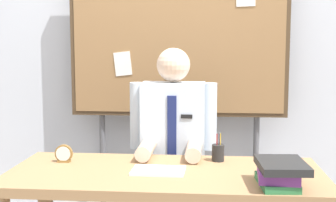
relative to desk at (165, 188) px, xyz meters
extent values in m
cube|color=silver|center=(0.00, 1.19, 0.70)|extent=(6.40, 0.08, 2.70)
cube|color=#9E754C|center=(0.00, 0.00, 0.07)|extent=(1.65, 0.72, 0.05)
cube|color=silver|center=(0.00, 0.54, 0.15)|extent=(0.40, 0.22, 0.72)
sphere|color=beige|center=(0.00, 0.54, 0.63)|extent=(0.21, 0.21, 0.21)
cylinder|color=silver|center=(-0.23, 0.52, 0.31)|extent=(0.09, 0.09, 0.42)
cylinder|color=silver|center=(0.23, 0.52, 0.31)|extent=(0.09, 0.09, 0.42)
cylinder|color=beige|center=(-0.14, 0.28, 0.14)|extent=(0.09, 0.30, 0.09)
cylinder|color=beige|center=(0.14, 0.28, 0.14)|extent=(0.09, 0.30, 0.09)
cube|color=navy|center=(0.00, 0.43, 0.21)|extent=(0.06, 0.01, 0.47)
cube|color=black|center=(0.09, 0.43, 0.32)|extent=(0.07, 0.01, 0.02)
cube|color=#4C3823|center=(0.00, 0.99, 0.83)|extent=(1.57, 0.05, 1.18)
cube|color=olive|center=(0.00, 0.98, 0.83)|extent=(1.51, 0.04, 1.12)
cylinder|color=#59595E|center=(-0.58, 1.02, -0.19)|extent=(0.04, 0.04, 0.91)
cylinder|color=#59595E|center=(0.58, 1.02, -0.19)|extent=(0.04, 0.04, 0.91)
cube|color=#F4EFCC|center=(-0.05, 0.96, 0.58)|extent=(0.09, 0.00, 0.14)
cube|color=white|center=(-0.40, 0.96, 0.62)|extent=(0.14, 0.00, 0.18)
cube|color=#337F47|center=(0.55, -0.20, 0.11)|extent=(0.18, 0.28, 0.03)
cube|color=#72337F|center=(0.55, -0.21, 0.15)|extent=(0.20, 0.27, 0.05)
cube|color=#262626|center=(0.56, -0.22, 0.20)|extent=(0.23, 0.30, 0.04)
cube|color=white|center=(-0.03, -0.02, 0.10)|extent=(0.28, 0.19, 0.01)
cylinder|color=olive|center=(-0.59, 0.13, 0.14)|extent=(0.10, 0.02, 0.10)
cylinder|color=white|center=(-0.59, 0.12, 0.14)|extent=(0.08, 0.00, 0.08)
cube|color=olive|center=(-0.59, 0.13, 0.10)|extent=(0.07, 0.04, 0.01)
cylinder|color=#262626|center=(0.28, 0.23, 0.14)|extent=(0.07, 0.07, 0.09)
cylinder|color=#263399|center=(0.29, 0.24, 0.18)|extent=(0.01, 0.01, 0.15)
cylinder|color=maroon|center=(0.27, 0.22, 0.18)|extent=(0.01, 0.01, 0.15)
cylinder|color=gold|center=(0.29, 0.23, 0.18)|extent=(0.01, 0.01, 0.15)
camera|label=1|loc=(0.22, -2.32, 0.75)|focal=48.84mm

